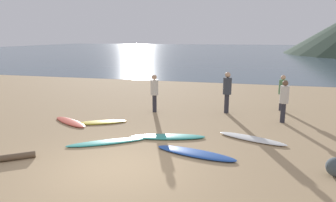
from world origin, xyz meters
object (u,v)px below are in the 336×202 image
Objects in this scene: surfboard_4 at (195,153)px; person_1 at (282,90)px; surfboard_2 at (108,142)px; beach_rock_far at (336,167)px; surfboard_3 at (168,137)px; surfboard_0 at (70,122)px; surfboard_1 at (101,122)px; person_3 at (284,98)px; surfboard_5 at (252,139)px; person_0 at (227,89)px; person_2 at (154,90)px.

person_1 reaches higher than surfboard_4.
surfboard_2 is 5.58× the size of beach_rock_far.
surfboard_4 is 1.49× the size of person_1.
surfboard_3 is at bearing 89.73° from person_1.
person_1 reaches higher than surfboard_0.
person_1 is at bearing 2.89° from surfboard_1.
beach_rock_far is (0.72, -4.60, -0.75)m from person_3.
surfboard_4 is 5.18× the size of beach_rock_far.
person_1 is at bearing 94.87° from beach_rock_far.
surfboard_1 is at bearing 68.21° from person_1.
person_3 is (5.62, 3.83, 0.95)m from surfboard_2.
surfboard_0 is 0.91× the size of surfboard_5.
person_1 is at bearing -30.85° from person_0.
person_2 is (2.70, 2.47, 0.95)m from surfboard_0.
surfboard_2 is 5.96m from person_0.
person_3 is at bearing 1.81° from surfboard_2.
surfboard_2 is at bearing 137.78° from person_3.
surfboard_5 reaches higher than surfboard_1.
surfboard_4 is at bearing 157.99° from person_2.
beach_rock_far is (7.58, -2.76, 0.20)m from surfboard_1.
person_0 is (5.82, 3.08, 1.03)m from surfboard_0.
person_1 is at bearing 94.49° from surfboard_5.
surfboard_0 is at bearing 153.02° from person_0.
surfboard_5 is at bearing -31.66° from surfboard_1.
person_0 is at bearing 97.15° from surfboard_4.
surfboard_4 is (1.13, -1.21, 0.00)m from surfboard_3.
person_2 is at bearing 167.79° from surfboard_5.
beach_rock_far is at bearing 134.18° from person_1.
person_2 is at bearing 53.84° from surfboard_2.
surfboard_0 is 5.63m from surfboard_4.
surfboard_4 is 1.45× the size of person_3.
surfboard_1 is 5.69m from surfboard_5.
person_0 is 2.61m from person_1.
surfboard_4 is at bearing -151.15° from person_0.
surfboard_5 reaches higher than surfboard_2.
surfboard_0 is at bearing 66.11° from person_1.
person_2 reaches higher than surfboard_4.
person_1 is at bearing 36.86° from surfboard_3.
person_0 is at bearing 80.04° from person_3.
surfboard_1 is 7.16m from person_3.
surfboard_5 is 1.35× the size of person_2.
surfboard_5 is at bearing 28.27° from surfboard_0.
surfboard_1 is 1.08× the size of person_0.
surfboard_4 is at bearing 159.35° from person_3.
person_0 is at bearing 5.23° from surfboard_1.
surfboard_3 is at bearing 151.97° from person_2.
surfboard_2 is (1.24, -1.99, -0.00)m from surfboard_1.
person_0 is at bearing -130.84° from person_2.
person_1 reaches higher than surfboard_1.
surfboard_5 is 2.92m from beach_rock_far.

